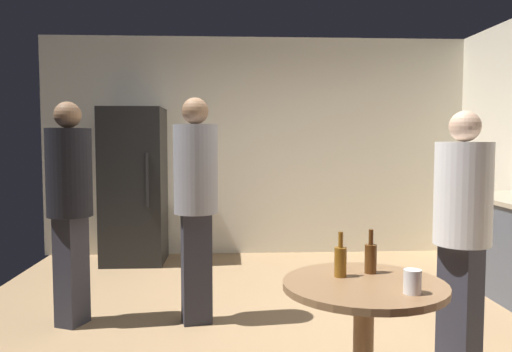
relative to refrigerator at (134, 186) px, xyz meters
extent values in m
cube|color=#9E7C56|center=(1.47, -2.20, -0.95)|extent=(5.20, 5.20, 0.10)
cube|color=silver|center=(1.47, 0.43, 0.45)|extent=(5.32, 0.06, 2.70)
cube|color=black|center=(0.00, 0.00, 0.00)|extent=(0.70, 0.65, 1.80)
cube|color=#262628|center=(0.21, -0.34, 0.09)|extent=(0.03, 0.03, 0.60)
cylinder|color=olive|center=(1.77, -3.52, -0.18)|extent=(0.80, 0.80, 0.03)
cylinder|color=#8C5919|center=(1.68, -3.42, -0.09)|extent=(0.06, 0.06, 0.15)
cylinder|color=#8C5919|center=(1.68, -3.42, 0.02)|extent=(0.02, 0.02, 0.08)
cylinder|color=#593314|center=(1.85, -3.35, -0.09)|extent=(0.06, 0.06, 0.15)
cylinder|color=#593314|center=(1.85, -3.35, 0.02)|extent=(0.02, 0.02, 0.08)
cylinder|color=white|center=(1.94, -3.71, -0.11)|extent=(0.08, 0.08, 0.11)
cube|color=#2D2D38|center=(-0.11, -2.01, -0.48)|extent=(0.24, 0.27, 0.85)
cylinder|color=black|center=(-0.11, -2.01, 0.28)|extent=(0.44, 0.44, 0.67)
sphere|color=#8C6647|center=(-0.11, -2.01, 0.72)|extent=(0.20, 0.20, 0.20)
cube|color=#2D2D38|center=(0.85, -2.02, -0.47)|extent=(0.25, 0.22, 0.86)
cylinder|color=gray|center=(0.85, -2.02, 0.31)|extent=(0.41, 0.41, 0.68)
sphere|color=#8C6647|center=(0.85, -2.02, 0.75)|extent=(0.21, 0.21, 0.21)
cube|color=#2D2D38|center=(2.53, -2.93, -0.50)|extent=(0.26, 0.27, 0.79)
cylinder|color=white|center=(2.53, -2.93, 0.20)|extent=(0.46, 0.46, 0.63)
sphere|color=#D8AD8C|center=(2.53, -2.93, 0.61)|extent=(0.19, 0.19, 0.19)
camera|label=1|loc=(1.12, -5.91, 0.53)|focal=35.38mm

